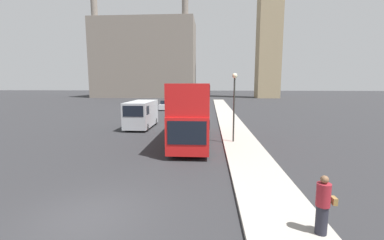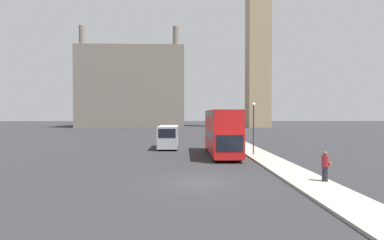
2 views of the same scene
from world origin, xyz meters
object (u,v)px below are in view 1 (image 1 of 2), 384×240
red_double_decker_bus (193,110)px  parked_sedan (166,106)px  white_van (141,114)px  street_lamp (234,96)px  pedestrian (323,205)px

red_double_decker_bus → parked_sedan: bearing=104.3°
red_double_decker_bus → white_van: (-5.45, 5.66, -1.01)m
street_lamp → parked_sedan: (-8.91, 23.70, -2.75)m
white_van → pedestrian: white_van is taller
red_double_decker_bus → white_van: 7.92m
white_van → street_lamp: size_ratio=1.13×
pedestrian → parked_sedan: (-10.32, 35.25, -0.30)m
street_lamp → red_double_decker_bus: bearing=172.0°
pedestrian → street_lamp: (-1.41, 11.55, 2.45)m
street_lamp → pedestrian: bearing=-83.0°
red_double_decker_bus → street_lamp: 3.20m
red_double_decker_bus → street_lamp: size_ratio=2.08×
pedestrian → parked_sedan: bearing=106.3°
white_van → pedestrian: (9.84, -17.63, -0.39)m
red_double_decker_bus → pedestrian: size_ratio=5.99×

